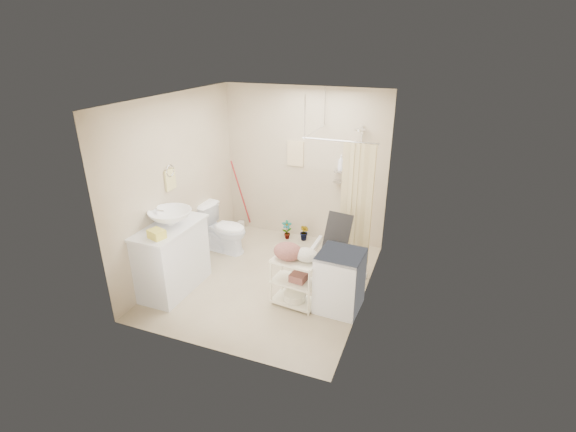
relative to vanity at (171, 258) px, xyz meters
name	(u,v)px	position (x,y,z in m)	size (l,w,h in m)	color
floor	(268,280)	(1.16, 0.67, -0.49)	(3.20, 3.20, 0.00)	tan
ceiling	(264,98)	(1.16, 0.67, 2.11)	(2.80, 3.20, 0.04)	silver
wall_back	(304,166)	(1.16, 2.27, 0.81)	(2.80, 0.04, 2.60)	beige
wall_front	(204,249)	(1.16, -0.93, 0.81)	(2.80, 0.04, 2.60)	beige
wall_left	(178,185)	(-0.24, 0.67, 0.81)	(0.04, 3.20, 2.60)	beige
wall_right	(369,211)	(2.56, 0.67, 0.81)	(0.04, 3.20, 2.60)	beige
vanity	(171,258)	(0.00, 0.00, 0.00)	(0.62, 1.10, 0.97)	silver
sink	(170,217)	(0.02, 0.07, 0.58)	(0.58, 0.58, 0.20)	white
counter_basket	(157,234)	(0.11, -0.36, 0.54)	(0.20, 0.16, 0.11)	#D9CF48
floor_basket	(170,294)	(0.11, -0.25, -0.41)	(0.29, 0.22, 0.15)	yellow
toilet	(224,228)	(0.12, 1.27, -0.08)	(0.45, 0.79, 0.80)	white
mop	(240,195)	(-0.03, 2.17, 0.17)	(0.13, 0.13, 1.31)	maroon
potted_plant_a	(287,230)	(0.93, 2.04, -0.31)	(0.18, 0.12, 0.34)	brown
potted_plant_b	(304,232)	(1.25, 2.08, -0.33)	(0.17, 0.14, 0.31)	brown
hanging_towel	(295,154)	(1.01, 2.25, 1.01)	(0.28, 0.03, 0.42)	beige
towel_ring	(170,178)	(-0.22, 0.47, 0.98)	(0.04, 0.22, 0.34)	#E2D683
tp_holder	(186,220)	(-0.20, 0.72, 0.23)	(0.08, 0.12, 0.14)	white
shower	(345,197)	(2.01, 1.72, 0.56)	(1.10, 1.10, 2.10)	silver
shampoo_bottle_a	(341,163)	(1.81, 2.19, 0.96)	(0.09, 0.09, 0.24)	white
shampoo_bottle_b	(345,166)	(1.87, 2.20, 0.91)	(0.07, 0.07, 0.15)	#3954A6
washing_machine	(340,281)	(2.30, 0.38, -0.08)	(0.55, 0.57, 0.80)	white
laundry_rack	(295,278)	(1.73, 0.24, -0.08)	(0.58, 0.34, 0.80)	white
ironing_board	(333,254)	(2.11, 0.71, 0.11)	(0.33, 0.10, 1.18)	black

